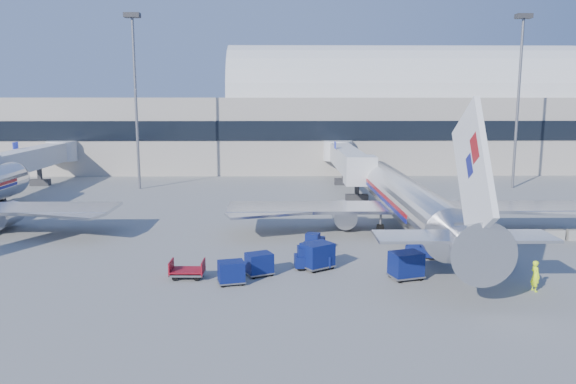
{
  "coord_description": "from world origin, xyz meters",
  "views": [
    {
      "loc": [
        -1.44,
        -44.04,
        11.95
      ],
      "look_at": [
        -0.62,
        6.0,
        3.55
      ],
      "focal_mm": 35.0,
      "sensor_mm": 36.0,
      "label": 1
    }
  ],
  "objects_px": {
    "jetbridge_near": "(346,158)",
    "mast_east": "(520,76)",
    "airliner_main": "(408,201)",
    "tug_lead": "(311,258)",
    "cart_train_a": "(317,255)",
    "barrier_mid": "(546,235)",
    "jetbridge_mid": "(31,159)",
    "mast_west": "(135,76)",
    "cart_solo_near": "(406,265)",
    "cart_solo_far": "(496,255)",
    "cart_open_red": "(188,272)",
    "cart_train_c": "(231,272)",
    "barrier_near": "(508,235)",
    "cart_train_b": "(259,264)",
    "ramp_worker": "(535,276)",
    "tug_left": "(314,242)",
    "tug_right": "(420,248)"
  },
  "relations": [
    {
      "from": "airliner_main",
      "to": "mast_east",
      "type": "height_order",
      "value": "mast_east"
    },
    {
      "from": "cart_solo_far",
      "to": "cart_train_c",
      "type": "bearing_deg",
      "value": -164.55
    },
    {
      "from": "barrier_near",
      "to": "cart_train_c",
      "type": "distance_m",
      "value": 25.09
    },
    {
      "from": "jetbridge_near",
      "to": "mast_east",
      "type": "height_order",
      "value": "mast_east"
    },
    {
      "from": "mast_east",
      "to": "cart_train_c",
      "type": "relative_size",
      "value": 11.35
    },
    {
      "from": "jetbridge_mid",
      "to": "cart_train_a",
      "type": "height_order",
      "value": "jetbridge_mid"
    },
    {
      "from": "tug_lead",
      "to": "ramp_worker",
      "type": "distance_m",
      "value": 14.63
    },
    {
      "from": "jetbridge_near",
      "to": "mast_east",
      "type": "xyz_separation_m",
      "value": [
        22.4,
        -0.81,
        10.86
      ]
    },
    {
      "from": "cart_solo_far",
      "to": "cart_open_red",
      "type": "relative_size",
      "value": 0.86
    },
    {
      "from": "mast_east",
      "to": "cart_solo_near",
      "type": "height_order",
      "value": "mast_east"
    },
    {
      "from": "barrier_near",
      "to": "ramp_worker",
      "type": "bearing_deg",
      "value": -105.23
    },
    {
      "from": "barrier_mid",
      "to": "tug_lead",
      "type": "bearing_deg",
      "value": -159.37
    },
    {
      "from": "cart_solo_near",
      "to": "ramp_worker",
      "type": "relative_size",
      "value": 1.25
    },
    {
      "from": "barrier_near",
      "to": "cart_open_red",
      "type": "height_order",
      "value": "barrier_near"
    },
    {
      "from": "tug_right",
      "to": "cart_solo_far",
      "type": "relative_size",
      "value": 1.29
    },
    {
      "from": "mast_west",
      "to": "cart_solo_near",
      "type": "distance_m",
      "value": 48.75
    },
    {
      "from": "tug_right",
      "to": "tug_left",
      "type": "relative_size",
      "value": 0.98
    },
    {
      "from": "airliner_main",
      "to": "ramp_worker",
      "type": "bearing_deg",
      "value": -73.29
    },
    {
      "from": "mast_east",
      "to": "cart_solo_near",
      "type": "distance_m",
      "value": 46.64
    },
    {
      "from": "mast_east",
      "to": "jetbridge_mid",
      "type": "bearing_deg",
      "value": 179.28
    },
    {
      "from": "tug_lead",
      "to": "cart_train_a",
      "type": "bearing_deg",
      "value": -16.16
    },
    {
      "from": "airliner_main",
      "to": "cart_open_red",
      "type": "height_order",
      "value": "airliner_main"
    },
    {
      "from": "jetbridge_mid",
      "to": "ramp_worker",
      "type": "relative_size",
      "value": 13.94
    },
    {
      "from": "jetbridge_near",
      "to": "tug_lead",
      "type": "height_order",
      "value": "jetbridge_near"
    },
    {
      "from": "airliner_main",
      "to": "cart_solo_far",
      "type": "height_order",
      "value": "airliner_main"
    },
    {
      "from": "cart_solo_near",
      "to": "cart_solo_far",
      "type": "bearing_deg",
      "value": 3.13
    },
    {
      "from": "mast_east",
      "to": "ramp_worker",
      "type": "bearing_deg",
      "value": -110.8
    },
    {
      "from": "jetbridge_near",
      "to": "cart_train_c",
      "type": "xyz_separation_m",
      "value": [
        -12.15,
        -39.81,
        -3.12
      ]
    },
    {
      "from": "cart_solo_near",
      "to": "cart_solo_far",
      "type": "relative_size",
      "value": 1.25
    },
    {
      "from": "mast_west",
      "to": "tug_lead",
      "type": "height_order",
      "value": "mast_west"
    },
    {
      "from": "cart_train_b",
      "to": "ramp_worker",
      "type": "xyz_separation_m",
      "value": [
        17.35,
        -3.44,
        0.16
      ]
    },
    {
      "from": "tug_lead",
      "to": "cart_train_c",
      "type": "distance_m",
      "value": 6.26
    },
    {
      "from": "airliner_main",
      "to": "cart_solo_far",
      "type": "bearing_deg",
      "value": -68.03
    },
    {
      "from": "tug_right",
      "to": "tug_left",
      "type": "xyz_separation_m",
      "value": [
        -7.96,
        1.9,
        0.02
      ]
    },
    {
      "from": "jetbridge_near",
      "to": "barrier_mid",
      "type": "bearing_deg",
      "value": -64.56
    },
    {
      "from": "tug_right",
      "to": "cart_open_red",
      "type": "xyz_separation_m",
      "value": [
        -16.85,
        -4.74,
        -0.25
      ]
    },
    {
      "from": "airliner_main",
      "to": "mast_east",
      "type": "xyz_separation_m",
      "value": [
        20.0,
        25.49,
        11.87
      ]
    },
    {
      "from": "barrier_near",
      "to": "cart_solo_near",
      "type": "xyz_separation_m",
      "value": [
        -10.99,
        -10.16,
        0.53
      ]
    },
    {
      "from": "jetbridge_near",
      "to": "cart_train_b",
      "type": "relative_size",
      "value": 12.69
    },
    {
      "from": "mast_west",
      "to": "barrier_mid",
      "type": "height_order",
      "value": "mast_west"
    },
    {
      "from": "jetbridge_near",
      "to": "mast_west",
      "type": "distance_m",
      "value": 29.67
    },
    {
      "from": "mast_west",
      "to": "cart_train_b",
      "type": "height_order",
      "value": "mast_west"
    },
    {
      "from": "tug_lead",
      "to": "barrier_near",
      "type": "bearing_deg",
      "value": 20.53
    },
    {
      "from": "barrier_mid",
      "to": "jetbridge_mid",
      "type": "bearing_deg",
      "value": 152.65
    },
    {
      "from": "mast_east",
      "to": "tug_lead",
      "type": "height_order",
      "value": "mast_east"
    },
    {
      "from": "tug_left",
      "to": "cart_solo_near",
      "type": "relative_size",
      "value": 1.05
    },
    {
      "from": "tug_lead",
      "to": "cart_train_c",
      "type": "height_order",
      "value": "tug_lead"
    },
    {
      "from": "tug_right",
      "to": "cart_open_red",
      "type": "height_order",
      "value": "tug_right"
    },
    {
      "from": "mast_west",
      "to": "barrier_near",
      "type": "distance_m",
      "value": 49.33
    },
    {
      "from": "airliner_main",
      "to": "barrier_mid",
      "type": "height_order",
      "value": "airliner_main"
    }
  ]
}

